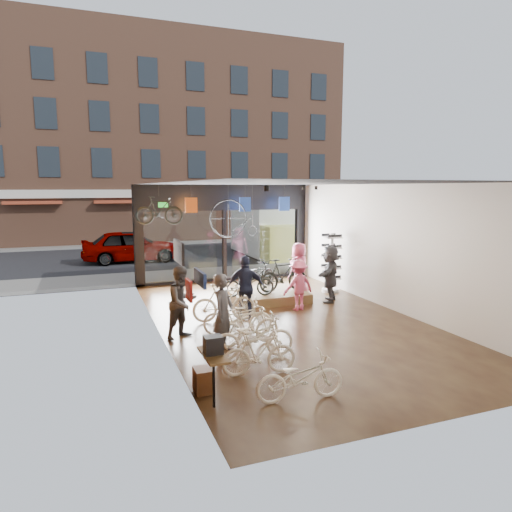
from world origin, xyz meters
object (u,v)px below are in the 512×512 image
customer_1 (183,302)px  customer_5 (330,274)px  customer_0 (223,313)px  penny_farthing (236,220)px  box_truck (270,232)px  sunglasses_rack (331,263)px  display_bike_left (249,283)px  floor_bike_1 (259,353)px  customer_4 (299,269)px  floor_bike_5 (224,303)px  hung_bike (159,211)px  display_bike_right (257,275)px  street_car (131,246)px  floor_bike_4 (238,317)px  display_bike_mid (283,275)px  floor_bike_2 (253,337)px  display_platform (268,296)px  floor_bike_3 (249,326)px  floor_bike_0 (300,377)px  customer_2 (246,288)px  customer_3 (298,285)px

customer_1 → customer_5: size_ratio=0.98×
customer_0 → penny_farthing: 7.35m
box_truck → sunglasses_rack: bearing=-97.2°
display_bike_left → floor_bike_1: bearing=168.8°
customer_4 → customer_5: customer_5 is taller
floor_bike_5 → customer_5: 4.01m
box_truck → floor_bike_1: bearing=-113.0°
display_bike_left → hung_bike: bearing=51.5°
display_bike_right → penny_farthing: penny_farthing is taller
customer_0 → penny_farthing: size_ratio=1.00×
street_car → floor_bike_5: size_ratio=2.65×
floor_bike_1 → floor_bike_4: bearing=-1.8°
street_car → display_bike_right: bearing=-160.1°
display_bike_left → display_bike_mid: bearing=-72.1°
floor_bike_2 → display_platform: bearing=-18.9°
floor_bike_3 → customer_1: bearing=47.8°
floor_bike_0 → floor_bike_1: bearing=17.4°
box_truck → floor_bike_1: 15.50m
customer_0 → customer_4: customer_4 is taller
floor_bike_0 → display_bike_left: size_ratio=0.97×
penny_farthing → floor_bike_5: bearing=-112.1°
display_platform → customer_4: bearing=19.1°
customer_1 → hung_bike: 5.09m
floor_bike_1 → floor_bike_5: bearing=0.7°
floor_bike_1 → floor_bike_3: bearing=-5.9°
customer_1 → sunglasses_rack: size_ratio=0.86×
floor_bike_1 → hung_bike: hung_bike is taller
box_truck → display_bike_right: 8.97m
floor_bike_5 → customer_2: bearing=-81.8°
floor_bike_0 → penny_farthing: 9.90m
box_truck → customer_4: 8.60m
display_bike_mid → hung_bike: (-3.67, 2.05, 2.08)m
display_platform → customer_5: 2.16m
box_truck → penny_farthing: penny_farthing is taller
customer_0 → customer_3: customer_0 is taller
floor_bike_3 → customer_5: size_ratio=0.85×
customer_4 → customer_0: bearing=22.5°
street_car → floor_bike_3: 13.62m
customer_3 → display_bike_left: bearing=-47.2°
display_bike_left → display_bike_mid: display_bike_mid is taller
customer_3 → display_platform: bearing=-80.8°
floor_bike_4 → customer_0: customer_0 is taller
floor_bike_4 → customer_3: 2.96m
floor_bike_1 → floor_bike_2: bearing=-5.8°
customer_1 → customer_5: 5.57m
display_bike_right → customer_3: size_ratio=1.15×
floor_bike_2 → customer_3: customer_3 is taller
floor_bike_3 → penny_farthing: bearing=-19.1°
floor_bike_2 → customer_4: (3.56, 5.08, 0.43)m
floor_bike_3 → customer_0: bearing=104.9°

